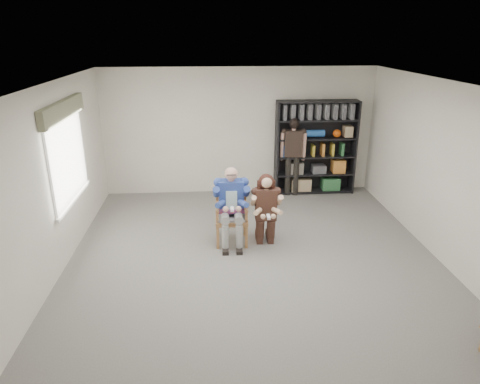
{
  "coord_description": "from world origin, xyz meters",
  "views": [
    {
      "loc": [
        -0.69,
        -5.86,
        3.48
      ],
      "look_at": [
        -0.2,
        0.6,
        1.05
      ],
      "focal_mm": 32.0,
      "sensor_mm": 36.0,
      "label": 1
    }
  ],
  "objects_px": {
    "seated_man": "(232,206)",
    "bookshelf": "(315,148)",
    "standing_man": "(293,158)",
    "kneeling_woman": "(266,211)",
    "armchair": "(232,214)"
  },
  "relations": [
    {
      "from": "kneeling_woman",
      "to": "bookshelf",
      "type": "relative_size",
      "value": 0.6
    },
    {
      "from": "kneeling_woman",
      "to": "standing_man",
      "type": "bearing_deg",
      "value": 70.74
    },
    {
      "from": "kneeling_woman",
      "to": "standing_man",
      "type": "distance_m",
      "value": 2.55
    },
    {
      "from": "seated_man",
      "to": "bookshelf",
      "type": "distance_m",
      "value": 3.15
    },
    {
      "from": "kneeling_woman",
      "to": "bookshelf",
      "type": "xyz_separation_m",
      "value": [
        1.44,
        2.5,
        0.42
      ]
    },
    {
      "from": "bookshelf",
      "to": "standing_man",
      "type": "xyz_separation_m",
      "value": [
        -0.54,
        -0.13,
        -0.18
      ]
    },
    {
      "from": "seated_man",
      "to": "kneeling_woman",
      "type": "distance_m",
      "value": 0.6
    },
    {
      "from": "armchair",
      "to": "bookshelf",
      "type": "height_order",
      "value": "bookshelf"
    },
    {
      "from": "armchair",
      "to": "standing_man",
      "type": "distance_m",
      "value": 2.72
    },
    {
      "from": "armchair",
      "to": "kneeling_woman",
      "type": "height_order",
      "value": "kneeling_woman"
    },
    {
      "from": "seated_man",
      "to": "standing_man",
      "type": "xyz_separation_m",
      "value": [
        1.49,
        2.25,
        0.19
      ]
    },
    {
      "from": "armchair",
      "to": "bookshelf",
      "type": "relative_size",
      "value": 0.5
    },
    {
      "from": "armchair",
      "to": "kneeling_woman",
      "type": "distance_m",
      "value": 0.6
    },
    {
      "from": "seated_man",
      "to": "standing_man",
      "type": "relative_size",
      "value": 0.79
    },
    {
      "from": "kneeling_woman",
      "to": "standing_man",
      "type": "xyz_separation_m",
      "value": [
        0.91,
        2.37,
        0.24
      ]
    }
  ]
}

